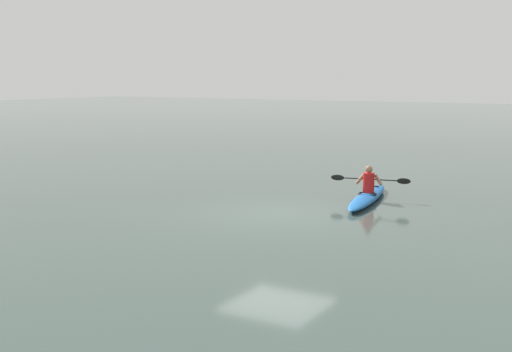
% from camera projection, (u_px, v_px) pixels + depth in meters
% --- Properties ---
extents(ground_plane, '(160.00, 160.00, 0.00)m').
position_uv_depth(ground_plane, '(278.00, 213.00, 17.25)').
color(ground_plane, '#384742').
extents(kayak, '(1.35, 4.41, 0.24)m').
position_uv_depth(kayak, '(368.00, 197.00, 18.95)').
color(kayak, '#1959A5').
rests_on(kayak, ground).
extents(kayaker, '(2.31, 0.58, 0.78)m').
position_uv_depth(kayaker, '(369.00, 181.00, 19.01)').
color(kayaker, red).
rests_on(kayaker, kayak).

